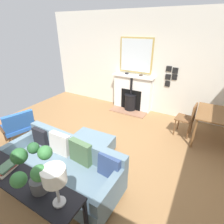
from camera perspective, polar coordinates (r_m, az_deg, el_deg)
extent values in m
cube|color=olive|center=(3.91, -7.43, -12.46)|extent=(5.26, 6.24, 0.01)
cube|color=silver|center=(5.46, 8.77, 15.56)|extent=(0.12, 6.24, 2.87)
cube|color=#93664C|center=(5.49, 5.19, 0.13)|extent=(0.40, 1.15, 0.03)
cube|color=white|center=(5.56, 6.81, 6.19)|extent=(0.24, 1.21, 1.06)
cube|color=black|center=(5.54, 6.29, 4.15)|extent=(0.06, 0.66, 0.65)
cylinder|color=black|center=(5.53, 6.09, 3.24)|extent=(0.36, 0.36, 0.48)
cylinder|color=black|center=(5.44, 6.21, 5.68)|extent=(0.38, 0.38, 0.02)
cylinder|color=black|center=(5.35, 6.35, 8.42)|extent=(0.07, 0.07, 0.53)
cube|color=white|center=(5.37, 7.02, 11.67)|extent=(0.29, 1.29, 0.05)
cube|color=tan|center=(5.37, 7.91, 17.96)|extent=(0.04, 1.01, 0.99)
cube|color=silver|center=(5.35, 7.82, 17.94)|extent=(0.01, 0.93, 0.91)
cylinder|color=black|center=(5.47, 4.86, 12.54)|extent=(0.11, 0.11, 0.04)
torus|color=black|center=(5.47, 4.87, 12.71)|extent=(0.12, 0.12, 0.01)
cylinder|color=#47382D|center=(5.30, 9.46, 11.80)|extent=(0.11, 0.11, 0.04)
torus|color=#47382D|center=(5.30, 9.47, 11.95)|extent=(0.12, 0.12, 0.01)
cylinder|color=#B2B2B7|center=(3.75, -29.45, -17.40)|extent=(0.04, 0.04, 0.10)
cylinder|color=#B2B2B7|center=(3.98, -21.42, -12.61)|extent=(0.04, 0.04, 0.10)
cylinder|color=#B2B2B7|center=(3.09, 1.46, -24.22)|extent=(0.04, 0.04, 0.10)
cube|color=slate|center=(3.16, -16.35, -18.62)|extent=(0.87, 2.07, 0.31)
cube|color=slate|center=(3.12, -12.46, -10.71)|extent=(0.19, 2.05, 0.34)
cube|color=slate|center=(3.65, -27.51, -8.82)|extent=(0.78, 0.14, 0.19)
cube|color=slate|center=(2.52, -0.43, -23.39)|extent=(0.78, 0.14, 0.19)
cube|color=black|center=(3.57, -22.37, -7.56)|extent=(0.13, 0.33, 0.33)
cube|color=beige|center=(3.21, -16.78, -10.04)|extent=(0.15, 0.40, 0.41)
cube|color=#4C6B47|center=(2.93, -10.35, -13.04)|extent=(0.16, 0.42, 0.41)
cube|color=#334775|center=(2.68, -0.88, -17.48)|extent=(0.18, 0.37, 0.37)
cylinder|color=#B2B2B7|center=(3.81, -13.24, -13.33)|extent=(0.03, 0.03, 0.09)
cylinder|color=#B2B2B7|center=(3.50, -4.31, -16.85)|extent=(0.03, 0.03, 0.09)
cylinder|color=#B2B2B7|center=(4.13, -8.69, -9.38)|extent=(0.03, 0.03, 0.09)
cylinder|color=#B2B2B7|center=(3.84, -0.26, -12.15)|extent=(0.03, 0.03, 0.09)
cube|color=slate|center=(3.69, -6.87, -10.56)|extent=(0.69, 0.87, 0.28)
cube|color=#4C3321|center=(4.84, -26.14, -4.30)|extent=(0.05, 0.05, 0.37)
cube|color=#4C3321|center=(4.76, -31.85, -6.26)|extent=(0.05, 0.05, 0.37)
cube|color=#4C3321|center=(4.43, -24.09, -6.69)|extent=(0.05, 0.05, 0.37)
cube|color=#4C3321|center=(4.35, -30.32, -8.91)|extent=(0.05, 0.05, 0.37)
cube|color=#2D60B2|center=(4.49, -28.66, -4.26)|extent=(0.74, 0.71, 0.08)
cube|color=#2D60B2|center=(4.16, -28.35, -2.79)|extent=(0.61, 0.30, 0.40)
cube|color=#4C3321|center=(4.51, -25.11, -1.96)|extent=(0.19, 0.52, 0.04)
cube|color=#4C3321|center=(4.40, -32.81, -4.57)|extent=(0.19, 0.52, 0.04)
cube|color=black|center=(3.51, -32.90, -15.06)|extent=(0.04, 0.04, 0.71)
cube|color=black|center=(2.46, -8.56, -31.79)|extent=(0.04, 0.04, 0.71)
cube|color=black|center=(2.60, -28.11, -18.84)|extent=(0.39, 1.82, 0.03)
cylinder|color=#B2B2B7|center=(2.17, -16.91, -26.47)|extent=(0.14, 0.14, 0.02)
cylinder|color=#B2B2B7|center=(2.04, -17.55, -23.74)|extent=(0.03, 0.03, 0.30)
cylinder|color=silver|center=(1.88, -18.55, -19.15)|extent=(0.24, 0.24, 0.16)
cylinder|color=#4C4C51|center=(2.29, -22.76, -21.18)|extent=(0.20, 0.20, 0.16)
cylinder|color=brown|center=(2.17, -23.59, -18.01)|extent=(0.02, 0.02, 0.19)
sphere|color=#387A3D|center=(2.03, -28.37, -19.04)|extent=(0.16, 0.16, 0.16)
sphere|color=#387A3D|center=(1.92, -22.79, -18.07)|extent=(0.17, 0.17, 0.17)
sphere|color=#387A3D|center=(2.05, -21.20, -12.37)|extent=(0.16, 0.16, 0.16)
sphere|color=#26562D|center=(2.10, -24.49, -10.72)|extent=(0.13, 0.13, 0.13)
sphere|color=#2D6633|center=(2.17, -28.24, -12.65)|extent=(0.18, 0.18, 0.18)
cube|color=beige|center=(2.76, -31.51, -16.01)|extent=(0.29, 0.20, 0.03)
cube|color=#B23833|center=(2.76, -31.61, -15.41)|extent=(0.21, 0.16, 0.02)
cube|color=#4C7056|center=(2.74, -31.46, -15.07)|extent=(0.26, 0.19, 0.03)
cylinder|color=brown|center=(4.95, 26.50, -1.41)|extent=(0.05, 0.05, 0.71)
cylinder|color=brown|center=(4.16, 25.34, -6.49)|extent=(0.05, 0.05, 0.71)
cube|color=brown|center=(4.41, 31.53, -0.57)|extent=(1.00, 0.83, 0.03)
cylinder|color=brown|center=(4.79, 21.03, -3.09)|extent=(0.04, 0.04, 0.44)
cylinder|color=brown|center=(4.51, 19.90, -4.76)|extent=(0.04, 0.04, 0.44)
cylinder|color=brown|center=(4.74, 24.71, -4.12)|extent=(0.04, 0.04, 0.44)
cylinder|color=brown|center=(4.46, 23.80, -5.87)|extent=(0.04, 0.04, 0.44)
cube|color=brown|center=(4.52, 22.86, -1.93)|extent=(0.44, 0.44, 0.02)
cube|color=brown|center=(4.41, 25.43, -0.16)|extent=(0.36, 0.07, 0.39)
cube|color=black|center=(5.14, 18.24, 13.37)|extent=(0.02, 0.15, 0.15)
cube|color=black|center=(5.12, 20.13, 12.67)|extent=(0.02, 0.14, 0.16)
cube|color=black|center=(5.19, 17.97, 10.94)|extent=(0.02, 0.15, 0.15)
cube|color=black|center=(5.16, 19.89, 10.76)|extent=(0.02, 0.14, 0.15)
cube|color=black|center=(5.24, 17.80, 8.85)|extent=(0.02, 0.14, 0.16)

